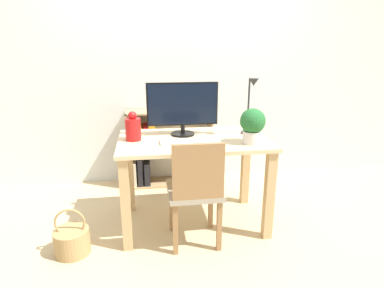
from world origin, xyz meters
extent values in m
plane|color=#CCB284|center=(0.00, 0.00, 0.00)|extent=(10.00, 10.00, 0.00)
cube|color=silver|center=(0.00, 1.04, 1.30)|extent=(8.00, 0.05, 2.60)
cube|color=#D8BC8C|center=(0.00, 0.00, 0.74)|extent=(1.20, 0.72, 0.03)
cube|color=tan|center=(-0.54, -0.30, 0.36)|extent=(0.07, 0.07, 0.73)
cube|color=tan|center=(0.54, -0.30, 0.36)|extent=(0.07, 0.07, 0.73)
cube|color=tan|center=(-0.54, 0.30, 0.36)|extent=(0.07, 0.07, 0.73)
cube|color=tan|center=(0.54, 0.30, 0.36)|extent=(0.07, 0.07, 0.73)
cylinder|color=black|center=(-0.07, 0.13, 0.76)|extent=(0.20, 0.20, 0.02)
cylinder|color=black|center=(-0.07, 0.13, 0.81)|extent=(0.04, 0.04, 0.08)
cube|color=black|center=(-0.07, 0.14, 1.01)|extent=(0.58, 0.02, 0.35)
cube|color=black|center=(-0.07, 0.13, 1.01)|extent=(0.56, 0.03, 0.33)
cube|color=silver|center=(-0.10, -0.10, 0.76)|extent=(0.35, 0.13, 0.02)
cylinder|color=red|center=(-0.48, 0.03, 0.84)|extent=(0.12, 0.12, 0.17)
sphere|color=red|center=(-0.48, 0.03, 0.95)|extent=(0.07, 0.07, 0.07)
cylinder|color=#2D2D33|center=(0.47, 0.09, 0.77)|extent=(0.10, 0.10, 0.02)
cylinder|color=#2D2D33|center=(0.47, 0.09, 1.00)|extent=(0.02, 0.02, 0.44)
cylinder|color=#2D2D33|center=(0.47, 0.04, 1.22)|extent=(0.01, 0.10, 0.01)
cone|color=#2D2D33|center=(0.47, -0.01, 1.20)|extent=(0.08, 0.08, 0.06)
cylinder|color=silver|center=(0.42, -0.19, 0.80)|extent=(0.14, 0.14, 0.10)
sphere|color=#23662D|center=(0.42, -0.19, 0.93)|extent=(0.19, 0.19, 0.19)
cube|color=#9E937F|center=(-0.03, -0.25, 0.43)|extent=(0.40, 0.40, 0.04)
cube|color=olive|center=(-0.03, -0.44, 0.65)|extent=(0.36, 0.03, 0.40)
cube|color=olive|center=(-0.20, -0.42, 0.20)|extent=(0.04, 0.04, 0.41)
cube|color=olive|center=(0.13, -0.42, 0.20)|extent=(0.04, 0.04, 0.41)
cube|color=olive|center=(-0.20, -0.09, 0.20)|extent=(0.04, 0.04, 0.41)
cube|color=olive|center=(0.13, -0.09, 0.20)|extent=(0.04, 0.04, 0.41)
cube|color=tan|center=(-0.57, 0.87, 0.41)|extent=(0.02, 0.28, 0.82)
cube|color=tan|center=(0.31, 0.87, 0.41)|extent=(0.02, 0.28, 0.82)
cube|color=tan|center=(-0.13, 0.87, 0.01)|extent=(0.90, 0.28, 0.02)
cube|color=tan|center=(-0.13, 0.87, 0.81)|extent=(0.90, 0.28, 0.02)
cube|color=tan|center=(-0.13, 0.87, 0.41)|extent=(0.86, 0.28, 0.02)
cube|color=beige|center=(-0.53, 0.87, 0.15)|extent=(0.05, 0.24, 0.26)
cube|color=black|center=(-0.46, 0.87, 0.17)|extent=(0.05, 0.24, 0.29)
cube|color=black|center=(-0.39, 0.87, 0.14)|extent=(0.06, 0.24, 0.24)
cube|color=navy|center=(-0.53, 0.87, 0.54)|extent=(0.06, 0.24, 0.24)
cube|color=orange|center=(-0.46, 0.87, 0.54)|extent=(0.07, 0.24, 0.24)
cube|color=red|center=(-0.39, 0.87, 0.54)|extent=(0.05, 0.24, 0.24)
cube|color=orange|center=(-0.32, 0.87, 0.59)|extent=(0.07, 0.24, 0.34)
cylinder|color=tan|center=(-0.95, -0.30, 0.09)|extent=(0.25, 0.25, 0.19)
torus|color=tan|center=(-0.95, -0.30, 0.25)|extent=(0.22, 0.02, 0.22)
camera|label=1|loc=(-0.36, -2.44, 1.47)|focal=30.00mm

